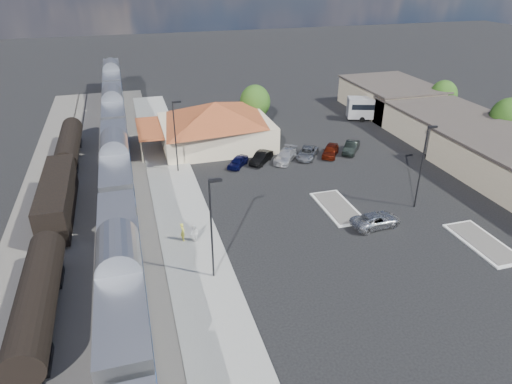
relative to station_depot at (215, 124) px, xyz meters
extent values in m
plane|color=black|center=(4.56, -24.00, -3.13)|extent=(280.00, 280.00, 0.00)
cube|color=#4C4944|center=(-16.44, -16.00, -3.07)|extent=(16.00, 100.00, 0.12)
cube|color=gray|center=(-7.44, -18.00, -3.04)|extent=(5.50, 92.00, 0.18)
cube|color=silver|center=(-13.44, -32.81, -0.08)|extent=(3.00, 20.00, 5.00)
cube|color=black|center=(-13.44, -32.81, -2.83)|extent=(2.20, 16.00, 0.60)
cube|color=silver|center=(-13.44, -11.81, -0.08)|extent=(3.00, 20.00, 5.00)
cube|color=black|center=(-13.44, -11.81, -2.83)|extent=(2.20, 16.00, 0.60)
cube|color=silver|center=(-13.44, 9.19, -0.08)|extent=(3.00, 20.00, 5.00)
cube|color=black|center=(-13.44, 9.19, -2.83)|extent=(2.20, 16.00, 0.60)
cube|color=silver|center=(-13.44, 30.19, -0.08)|extent=(3.00, 20.00, 5.00)
cube|color=black|center=(-13.44, 30.19, -2.83)|extent=(2.20, 16.00, 0.60)
cylinder|color=black|center=(-19.44, -31.44, -1.03)|extent=(2.80, 14.00, 2.80)
cube|color=black|center=(-19.44, -31.44, -2.83)|extent=(2.20, 12.00, 0.60)
cube|color=black|center=(-19.44, -15.44, -0.93)|extent=(2.80, 14.00, 3.60)
cube|color=black|center=(-19.44, -15.44, -2.83)|extent=(2.20, 12.00, 0.60)
cylinder|color=black|center=(-19.44, 0.56, -1.03)|extent=(2.80, 14.00, 2.80)
cube|color=black|center=(-19.44, 0.56, -2.83)|extent=(2.20, 12.00, 0.60)
cube|color=#C9B993|center=(0.06, 0.00, -1.33)|extent=(15.00, 12.00, 3.60)
pyramid|color=brown|center=(0.06, 0.00, 1.77)|extent=(15.30, 12.24, 2.60)
cube|color=brown|center=(-9.04, 0.00, 0.17)|extent=(3.20, 9.60, 0.25)
cube|color=#C6B28C|center=(32.56, -6.00, -1.13)|extent=(12.00, 18.00, 4.00)
cube|color=#3F3833|center=(32.56, -6.00, 1.02)|extent=(12.40, 18.40, 0.30)
cube|color=#C6B28C|center=(32.56, 8.00, -0.88)|extent=(12.00, 16.00, 4.50)
cube|color=#3F3833|center=(32.56, 8.00, 1.52)|extent=(12.40, 16.40, 0.30)
cube|color=silver|center=(8.56, -22.00, -3.06)|extent=(3.30, 7.50, 0.15)
cube|color=#4C4944|center=(8.56, -22.00, -2.97)|extent=(2.70, 6.90, 0.10)
cube|color=silver|center=(18.56, -32.00, -3.06)|extent=(3.30, 7.50, 0.15)
cube|color=#4C4944|center=(18.56, -32.00, -2.97)|extent=(2.70, 6.90, 0.10)
cylinder|color=black|center=(-6.44, -30.00, 1.37)|extent=(0.16, 0.16, 9.00)
cube|color=black|center=(-5.94, -30.00, 5.72)|extent=(1.00, 0.25, 0.22)
cylinder|color=black|center=(-6.44, -8.00, 1.37)|extent=(0.16, 0.16, 9.00)
cube|color=black|center=(-5.94, -8.00, 5.72)|extent=(1.00, 0.25, 0.22)
cylinder|color=black|center=(16.56, -24.00, 1.37)|extent=(0.16, 0.16, 9.00)
cube|color=black|center=(17.06, -24.00, 5.72)|extent=(1.00, 0.25, 0.22)
cylinder|color=#382314|center=(38.56, -12.00, -1.70)|extent=(0.30, 0.30, 2.86)
ellipsoid|color=#204814|center=(38.56, -12.00, 1.09)|extent=(4.94, 4.94, 5.46)
cylinder|color=#382314|center=(38.56, 2.00, -1.86)|extent=(0.30, 0.30, 2.55)
ellipsoid|color=#204814|center=(38.56, 2.00, 0.64)|extent=(4.41, 4.41, 4.87)
cylinder|color=#382314|center=(7.56, 6.00, -1.77)|extent=(0.30, 0.30, 2.73)
ellipsoid|color=#204814|center=(7.56, 6.00, 0.90)|extent=(4.71, 4.71, 5.21)
imported|color=#A9ADB1|center=(10.52, -26.44, -2.43)|extent=(5.28, 2.83, 1.41)
cube|color=silver|center=(28.56, 3.40, -1.06)|extent=(11.75, 6.00, 3.27)
cube|color=black|center=(28.56, 3.40, -0.67)|extent=(10.88, 5.75, 0.87)
cylinder|color=black|center=(32.04, 1.06, -2.70)|extent=(0.91, 0.55, 0.87)
cylinder|color=black|center=(32.75, 3.20, -2.70)|extent=(0.91, 0.55, 0.87)
cylinder|color=black|center=(24.92, 3.42, -2.70)|extent=(0.91, 0.55, 0.87)
cylinder|color=black|center=(25.63, 5.55, -2.70)|extent=(0.91, 0.55, 0.87)
imported|color=#DCD844|center=(-8.07, -23.91, -2.04)|extent=(0.50, 0.70, 1.82)
imported|color=silver|center=(-7.08, -24.44, -2.09)|extent=(0.78, 0.93, 1.72)
imported|color=#0D1044|center=(1.11, -8.40, -2.48)|extent=(3.64, 3.93, 1.31)
imported|color=black|center=(4.31, -8.10, -2.41)|extent=(4.07, 4.30, 1.45)
imported|color=silver|center=(7.51, -8.40, -2.40)|extent=(4.68, 5.22, 1.46)
imported|color=gray|center=(10.71, -8.10, -2.47)|extent=(4.54, 5.17, 1.33)
imported|color=maroon|center=(13.91, -8.40, -2.37)|extent=(3.98, 4.68, 1.51)
imported|color=black|center=(17.11, -8.10, -2.38)|extent=(4.07, 4.55, 1.50)
camera|label=1|loc=(-11.62, -60.20, 20.29)|focal=32.00mm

